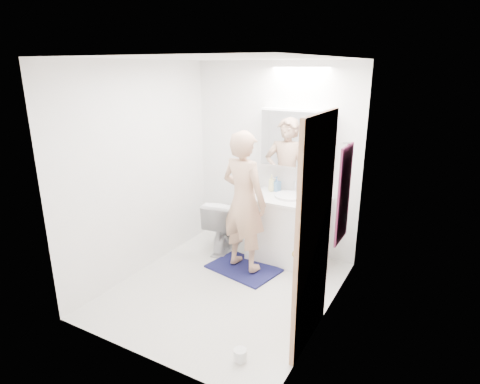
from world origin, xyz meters
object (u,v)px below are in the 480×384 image
Objects in this scene: toilet at (225,224)px; toothbrush_cup at (307,193)px; soap_bottle_b at (277,184)px; person at (244,201)px; toilet_paper_roll at (240,355)px; soap_bottle_a at (272,183)px; medicine_cabinet at (296,139)px; vanity_cabinet at (287,231)px.

toilet is 1.15m from toothbrush_cup.
toilet is at bearing -153.17° from soap_bottle_b.
soap_bottle_b is 0.41m from toothbrush_cup.
toothbrush_cup is (0.52, 0.64, 0.00)m from person.
person is 14.80× the size of toilet_paper_roll.
person is 0.68m from soap_bottle_b.
soap_bottle_a is 1.90× the size of toilet_paper_roll.
soap_bottle_b reaches higher than toothbrush_cup.
toilet_paper_roll is at bearing 128.96° from person.
person is at bearing 133.11° from toilet.
medicine_cabinet is 8.00× the size of toilet_paper_roll.
medicine_cabinet is 2.56m from toilet_paper_roll.
toilet_paper_roll is (0.61, -2.04, -0.86)m from soap_bottle_b.
toilet is at bearing 124.27° from toilet_paper_roll.
vanity_cabinet reaches higher than toilet.
person is at bearing 117.43° from toilet_paper_roll.
medicine_cabinet is 9.65× the size of toothbrush_cup.
person is at bearing -115.28° from medicine_cabinet.
toilet is 2.13m from toilet_paper_roll.
person reaches higher than toilet_paper_roll.
soap_bottle_a is at bearing 108.22° from toilet_paper_roll.
person reaches higher than soap_bottle_a.
toothbrush_cup is at bearing 43.22° from vanity_cabinet.
toilet_paper_roll is (1.19, -1.74, -0.31)m from toilet.
toilet_paper_roll is at bearing -78.87° from vanity_cabinet.
medicine_cabinet is 0.63m from soap_bottle_b.
person reaches higher than vanity_cabinet.
vanity_cabinet is at bearing -36.87° from soap_bottle_b.
medicine_cabinet is at bearing 7.77° from soap_bottle_b.
toilet is at bearing -157.97° from medicine_cabinet.
person is at bearing -125.69° from vanity_cabinet.
toothbrush_cup is (0.17, 0.16, 0.47)m from vanity_cabinet.
soap_bottle_a is (0.53, 0.27, 0.57)m from toilet.
vanity_cabinet is 4.81× the size of soap_bottle_b.
soap_bottle_b is at bearing 28.24° from soap_bottle_a.
person reaches higher than toilet.
toilet is at bearing -172.05° from vanity_cabinet.
medicine_cabinet is 4.70× the size of soap_bottle_b.
vanity_cabinet is 1.13m from medicine_cabinet.
soap_bottle_a is (-0.28, -0.06, -0.58)m from medicine_cabinet.
toothbrush_cup reaches higher than toilet_paper_roll.
toilet_paper_roll is (0.39, -2.07, -1.45)m from medicine_cabinet.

